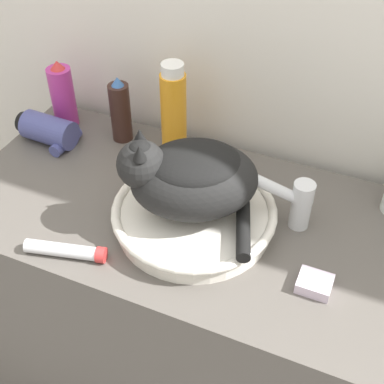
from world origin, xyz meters
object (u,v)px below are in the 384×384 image
Objects in this scene: shampoo_bottle_tall at (174,112)px; cream_tube at (67,250)px; cat at (189,176)px; faucet at (294,200)px; spray_bottle_trigger at (63,96)px; hair_dryer at (50,131)px; soap_bar at (315,284)px; hairspray_can_black at (120,111)px.

shampoo_bottle_tall reaches higher than cream_tube.
faucet is at bearing 176.60° from cat.
faucet is 0.90× the size of cream_tube.
cat is at bearing -26.27° from spray_bottle_trigger.
faucet is 0.64m from hair_dryer.
shampoo_bottle_tall is 0.42m from cream_tube.
shampoo_bottle_tall is at bearing 146.05° from soap_bar.
soap_bar is at bearing -26.55° from hairspray_can_black.
hair_dryer is at bearing 164.93° from soap_bar.
soap_bar is (0.28, -0.06, -0.13)m from cat.
hair_dryer is at bearing -27.79° from faucet.
cat reaches higher than hair_dryer.
faucet reaches higher than soap_bar.
faucet is at bearing 178.27° from hair_dryer.
soap_bar is at bearing 13.70° from cream_tube.
soap_bar is at bearing -33.95° from shampoo_bottle_tall.
soap_bar is (0.48, 0.12, -0.00)m from cream_tube.
hair_dryer is at bearing -83.38° from spray_bottle_trigger.
faucet reaches higher than cream_tube.
cat reaches higher than soap_bar.
spray_bottle_trigger reaches higher than cream_tube.
shampoo_bottle_tall is at bearing -45.73° from faucet.
spray_bottle_trigger is (-0.32, -0.00, -0.03)m from shampoo_bottle_tall.
faucet is 0.18m from soap_bar.
cat is 2.07× the size of faucet.
cat is 1.79× the size of hairspray_can_black.
spray_bottle_trigger is at bearing 180.00° from hairspray_can_black.
cream_tube is 0.49m from soap_bar.
spray_bottle_trigger is (-0.17, 0.00, 0.00)m from hairspray_can_black.
spray_bottle_trigger reaches higher than faucet.
cat is 0.37m from hairspray_can_black.
spray_bottle_trigger is 0.80m from soap_bar.
hair_dryer is at bearing -150.88° from hairspray_can_black.
hairspray_can_black is 0.19m from hair_dryer.
shampoo_bottle_tall reaches higher than hairspray_can_black.
spray_bottle_trigger is at bearing -53.54° from cat.
hair_dryer is at bearing -44.27° from cat.
spray_bottle_trigger is (-0.45, 0.22, -0.05)m from cat.
spray_bottle_trigger is at bearing 123.23° from cream_tube.
faucet is at bearing 34.15° from cream_tube.
cat reaches higher than cream_tube.
faucet is 0.50m from hairspray_can_black.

